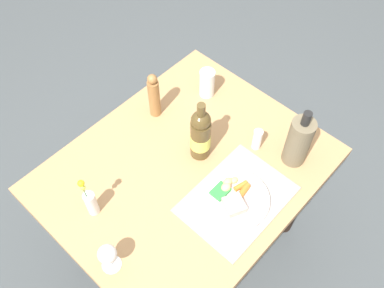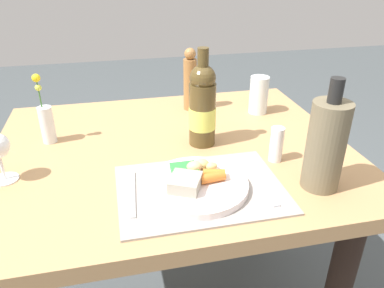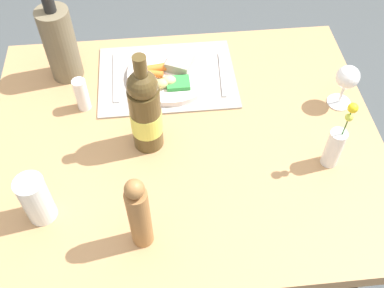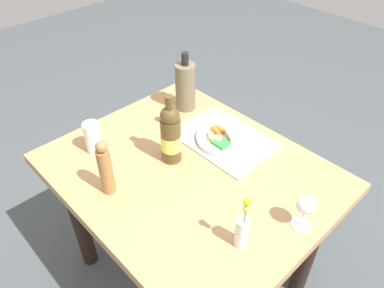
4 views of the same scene
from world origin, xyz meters
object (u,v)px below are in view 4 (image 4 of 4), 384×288
(dining_table, at_px, (190,190))
(water_tumbler, at_px, (93,139))
(pepper_mill, at_px, (105,169))
(fork, at_px, (254,158))
(flower_vase, at_px, (242,230))
(wine_bottle, at_px, (171,135))
(cooler_bottle, at_px, (185,86))
(dinner_plate, at_px, (226,137))
(wine_glass, at_px, (306,206))
(salt_shaker, at_px, (170,115))
(knife, at_px, (201,122))

(dining_table, xyz_separation_m, water_tumbler, (0.37, 0.21, 0.19))
(water_tumbler, relative_size, pepper_mill, 0.59)
(fork, xyz_separation_m, flower_vase, (-0.24, 0.36, 0.06))
(flower_vase, xyz_separation_m, wine_bottle, (0.48, -0.12, 0.05))
(fork, distance_m, pepper_mill, 0.61)
(fork, relative_size, cooler_bottle, 0.67)
(water_tumbler, distance_m, cooler_bottle, 0.51)
(fork, distance_m, water_tumbler, 0.68)
(dining_table, bearing_deg, wine_bottle, 5.52)
(dinner_plate, height_order, wine_bottle, wine_bottle)
(dinner_plate, relative_size, pepper_mill, 1.13)
(wine_glass, bearing_deg, pepper_mill, 33.03)
(pepper_mill, bearing_deg, water_tumbler, -20.43)
(water_tumbler, bearing_deg, dinner_plate, -127.39)
(salt_shaker, height_order, wine_bottle, wine_bottle)
(water_tumbler, bearing_deg, cooler_bottle, -92.94)
(pepper_mill, bearing_deg, cooler_bottle, -69.98)
(knife, height_order, salt_shaker, salt_shaker)
(dinner_plate, xyz_separation_m, cooler_bottle, (0.32, -0.05, 0.10))
(cooler_bottle, bearing_deg, flower_vase, 149.75)
(wine_glass, height_order, flower_vase, flower_vase)
(dinner_plate, height_order, salt_shaker, salt_shaker)
(pepper_mill, distance_m, flower_vase, 0.53)
(dinner_plate, height_order, cooler_bottle, cooler_bottle)
(knife, bearing_deg, flower_vase, 145.49)
(knife, bearing_deg, pepper_mill, 96.05)
(dinner_plate, bearing_deg, wine_glass, 162.42)
(dining_table, bearing_deg, water_tumbler, 30.05)
(wine_bottle, bearing_deg, fork, -134.57)
(flower_vase, bearing_deg, wine_glass, -113.83)
(dinner_plate, bearing_deg, salt_shaker, 20.49)
(dining_table, distance_m, cooler_bottle, 0.51)
(water_tumbler, relative_size, salt_shaker, 1.33)
(salt_shaker, bearing_deg, fork, -167.88)
(dining_table, distance_m, pepper_mill, 0.41)
(salt_shaker, relative_size, wine_bottle, 0.34)
(salt_shaker, bearing_deg, pepper_mill, 109.60)
(dining_table, bearing_deg, fork, -121.29)
(dinner_plate, relative_size, knife, 1.21)
(water_tumbler, xyz_separation_m, wine_bottle, (-0.27, -0.20, 0.07))
(water_tumbler, height_order, salt_shaker, water_tumbler)
(pepper_mill, xyz_separation_m, cooler_bottle, (0.22, -0.60, 0.01))
(fork, xyz_separation_m, cooler_bottle, (0.48, -0.06, 0.11))
(knife, relative_size, flower_vase, 0.97)
(water_tumbler, bearing_deg, knife, -110.79)
(dinner_plate, xyz_separation_m, knife, (0.17, -0.01, -0.01))
(dining_table, bearing_deg, dinner_plate, -85.37)
(dining_table, height_order, water_tumbler, water_tumbler)
(flower_vase, height_order, cooler_bottle, cooler_bottle)
(pepper_mill, relative_size, wine_bottle, 0.77)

